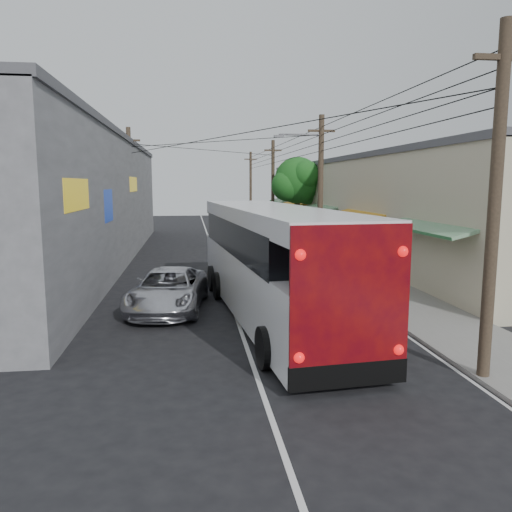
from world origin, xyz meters
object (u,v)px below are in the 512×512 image
at_px(parked_suv, 277,243).
at_px(parked_car_far, 259,226).
at_px(parked_car_mid, 279,238).
at_px(pedestrian_far, 346,246).
at_px(coach_bus, 271,261).
at_px(pedestrian_near, 357,258).
at_px(jeepney, 168,290).

distance_m(parked_suv, parked_car_far, 14.00).
xyz_separation_m(parked_car_mid, parked_car_far, (0.00, 10.32, -0.06)).
xyz_separation_m(parked_car_mid, pedestrian_far, (3.00, -5.75, 0.09)).
bearing_deg(coach_bus, parked_car_mid, 73.65).
distance_m(pedestrian_near, pedestrian_far, 5.08).
bearing_deg(jeepney, parked_car_far, 82.80).
relative_size(jeepney, pedestrian_near, 3.21).
relative_size(coach_bus, jeepney, 2.49).
bearing_deg(parked_car_mid, pedestrian_near, -71.71).
xyz_separation_m(parked_suv, pedestrian_far, (3.80, -2.09, -0.01)).
bearing_deg(parked_car_far, pedestrian_far, -79.23).
height_order(coach_bus, parked_car_mid, coach_bus).
bearing_deg(jeepney, parked_car_mid, 74.18).
xyz_separation_m(coach_bus, pedestrian_far, (6.41, 11.80, -1.06)).
height_order(parked_car_mid, pedestrian_near, pedestrian_near).
bearing_deg(jeepney, coach_bus, -15.36).
bearing_deg(coach_bus, pedestrian_far, 56.13).
xyz_separation_m(jeepney, parked_suv, (6.13, 12.40, 0.17)).
bearing_deg(parked_car_mid, parked_suv, -94.38).
height_order(jeepney, pedestrian_near, pedestrian_near).
distance_m(coach_bus, jeepney, 4.01).
relative_size(parked_car_far, pedestrian_near, 2.72).
xyz_separation_m(parked_suv, pedestrian_near, (2.75, -7.07, 0.04)).
height_order(parked_suv, pedestrian_far, parked_suv).
bearing_deg(coach_bus, jeepney, 151.76).
distance_m(parked_car_far, pedestrian_far, 16.35).
relative_size(parked_suv, parked_car_mid, 1.33).
height_order(coach_bus, pedestrian_far, coach_bus).
xyz_separation_m(coach_bus, parked_car_far, (3.41, 27.87, -1.21)).
bearing_deg(pedestrian_near, coach_bus, 30.51).
bearing_deg(pedestrian_near, parked_car_mid, -101.02).
height_order(coach_bus, parked_suv, coach_bus).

